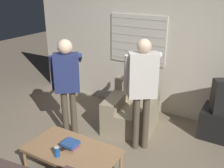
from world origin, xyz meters
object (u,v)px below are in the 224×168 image
at_px(armchair_beige, 132,110).
at_px(book_stack, 70,144).
at_px(coffee_table, 72,151).
at_px(soda_can, 57,152).
at_px(person_right_standing, 142,83).
at_px(spare_remote, 65,148).
at_px(person_left_standing, 67,78).

relative_size(armchair_beige, book_stack, 4.04).
relative_size(coffee_table, book_stack, 4.76).
bearing_deg(book_stack, soda_can, -91.63).
bearing_deg(soda_can, armchair_beige, 85.15).
bearing_deg(person_right_standing, book_stack, -153.93).
bearing_deg(spare_remote, book_stack, 100.97).
xyz_separation_m(person_left_standing, spare_remote, (0.58, -0.78, -0.58)).
distance_m(book_stack, soda_can, 0.23).
bearing_deg(coffee_table, person_right_standing, 65.53).
bearing_deg(book_stack, person_right_standing, 62.37).
height_order(book_stack, spare_remote, book_stack).
distance_m(armchair_beige, spare_remote, 1.56).
distance_m(person_right_standing, book_stack, 1.27).
bearing_deg(soda_can, coffee_table, 73.18).
relative_size(person_left_standing, spare_remote, 11.78).
bearing_deg(armchair_beige, soda_can, 75.92).
bearing_deg(spare_remote, soda_can, -61.77).
height_order(person_left_standing, soda_can, person_left_standing).
height_order(coffee_table, soda_can, soda_can).
distance_m(coffee_table, book_stack, 0.10).
bearing_deg(person_right_standing, soda_can, -149.58).
bearing_deg(book_stack, person_left_standing, 129.93).
xyz_separation_m(person_left_standing, soda_can, (0.59, -0.94, -0.53)).
bearing_deg(spare_remote, coffee_table, 53.61).
bearing_deg(coffee_table, person_left_standing, 131.14).
xyz_separation_m(book_stack, spare_remote, (-0.02, -0.07, -0.03)).
bearing_deg(armchair_beige, book_stack, 75.42).
relative_size(armchair_beige, soda_can, 7.88).
distance_m(armchair_beige, book_stack, 1.49).
relative_size(book_stack, spare_remote, 1.82).
height_order(armchair_beige, spare_remote, armchair_beige).
distance_m(person_left_standing, book_stack, 1.08).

